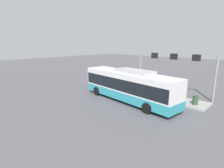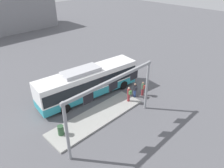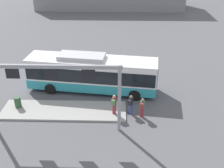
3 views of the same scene
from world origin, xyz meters
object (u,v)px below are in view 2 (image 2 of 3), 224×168
person_boarding (143,88)px  trash_bin (61,130)px  person_waiting_near (135,90)px  person_waiting_mid (129,94)px  bus_main (89,81)px

person_boarding → trash_bin: person_boarding is taller
person_waiting_near → person_waiting_mid: person_waiting_mid is taller
person_boarding → person_waiting_mid: person_waiting_mid is taller
person_waiting_near → trash_bin: size_ratio=1.86×
bus_main → person_boarding: bearing=-37.3°
bus_main → trash_bin: bearing=-143.8°
bus_main → trash_bin: size_ratio=13.06×
person_boarding → trash_bin: size_ratio=1.86×
person_waiting_mid → trash_bin: person_waiting_mid is taller
person_waiting_mid → trash_bin: 7.91m
trash_bin → person_waiting_mid: bearing=-5.4°
person_waiting_mid → person_waiting_near: bearing=-63.6°
person_waiting_near → person_boarding: bearing=-87.6°
bus_main → person_waiting_mid: size_ratio=7.04×
person_boarding → person_waiting_near: 0.97m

